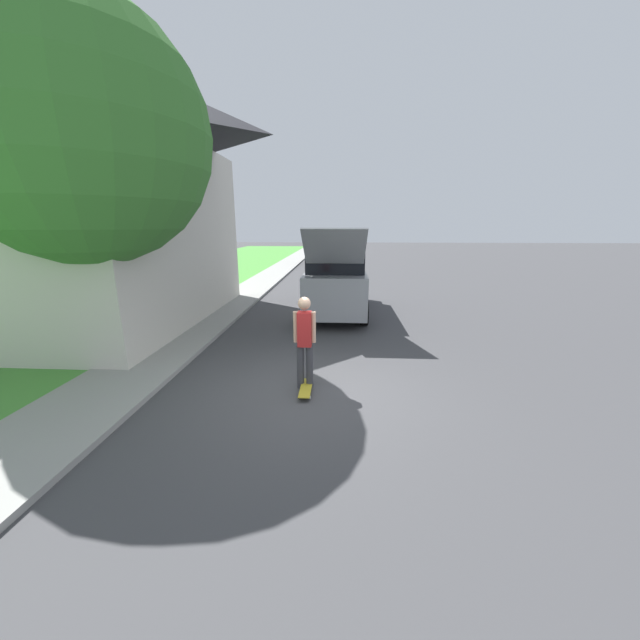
{
  "coord_description": "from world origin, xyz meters",
  "views": [
    {
      "loc": [
        0.65,
        -6.05,
        2.96
      ],
      "look_at": [
        0.18,
        1.7,
        0.9
      ],
      "focal_mm": 20.0,
      "sensor_mm": 36.0,
      "label": 1
    }
  ],
  "objects_px": {
    "car_down_street": "(321,256)",
    "skateboarder": "(305,338)",
    "suv_parked": "(336,279)",
    "lawn_tree_near": "(78,135)",
    "skateboard": "(306,388)"
  },
  "relations": [
    {
      "from": "car_down_street",
      "to": "skateboarder",
      "type": "relative_size",
      "value": 2.43
    },
    {
      "from": "suv_parked",
      "to": "skateboard",
      "type": "xyz_separation_m",
      "value": [
        -0.42,
        -6.31,
        -1.09
      ]
    },
    {
      "from": "lawn_tree_near",
      "to": "suv_parked",
      "type": "bearing_deg",
      "value": 47.57
    },
    {
      "from": "car_down_street",
      "to": "skateboard",
      "type": "xyz_separation_m",
      "value": [
        1.04,
        -22.44,
        -0.55
      ]
    },
    {
      "from": "suv_parked",
      "to": "skateboarder",
      "type": "height_order",
      "value": "suv_parked"
    },
    {
      "from": "car_down_street",
      "to": "skateboard",
      "type": "bearing_deg",
      "value": -87.34
    },
    {
      "from": "lawn_tree_near",
      "to": "skateboard",
      "type": "height_order",
      "value": "lawn_tree_near"
    },
    {
      "from": "lawn_tree_near",
      "to": "skateboard",
      "type": "xyz_separation_m",
      "value": [
        4.34,
        -1.1,
        -4.52
      ]
    },
    {
      "from": "lawn_tree_near",
      "to": "suv_parked",
      "type": "xyz_separation_m",
      "value": [
        4.76,
        5.21,
        -3.44
      ]
    },
    {
      "from": "suv_parked",
      "to": "car_down_street",
      "type": "bearing_deg",
      "value": 95.19
    },
    {
      "from": "car_down_street",
      "to": "skateboarder",
      "type": "xyz_separation_m",
      "value": [
        1.01,
        -22.24,
        0.35
      ]
    },
    {
      "from": "car_down_street",
      "to": "lawn_tree_near",
      "type": "bearing_deg",
      "value": -98.79
    },
    {
      "from": "lawn_tree_near",
      "to": "skateboarder",
      "type": "height_order",
      "value": "lawn_tree_near"
    },
    {
      "from": "suv_parked",
      "to": "car_down_street",
      "type": "height_order",
      "value": "suv_parked"
    },
    {
      "from": "skateboard",
      "to": "skateboarder",
      "type": "bearing_deg",
      "value": 99.25
    }
  ]
}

